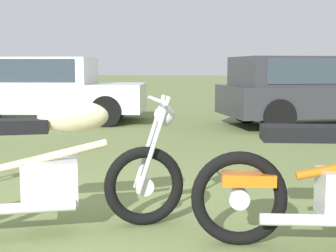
% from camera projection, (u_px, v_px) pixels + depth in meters
% --- Properties ---
extents(ground_plane, '(120.00, 120.00, 0.00)m').
position_uv_depth(ground_plane, '(45.00, 223.00, 3.69)').
color(ground_plane, olive).
extents(motorcycle_cream, '(1.96, 1.05, 1.02)m').
position_uv_depth(motorcycle_cream, '(51.00, 167.00, 3.44)').
color(motorcycle_cream, black).
rests_on(motorcycle_cream, ground).
extents(car_white, '(4.68, 2.50, 1.43)m').
position_uv_depth(car_white, '(41.00, 86.00, 10.41)').
color(car_white, silver).
rests_on(car_white, ground).
extents(car_charcoal, '(4.64, 3.22, 1.43)m').
position_uv_depth(car_charcoal, '(318.00, 86.00, 9.58)').
color(car_charcoal, '#2D2D33').
rests_on(car_charcoal, ground).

